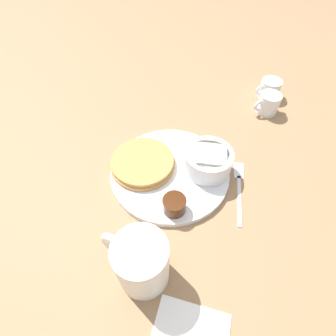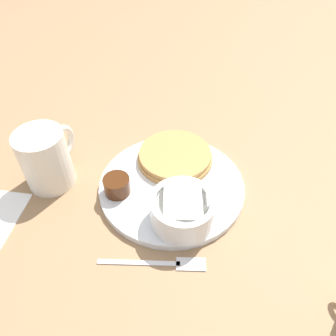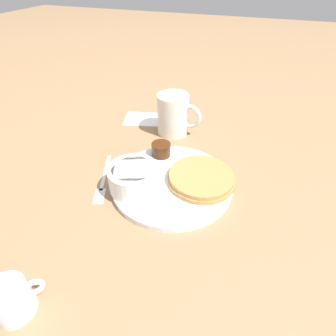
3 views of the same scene
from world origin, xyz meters
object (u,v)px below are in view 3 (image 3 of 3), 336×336
Objects in this scene: plate at (172,182)px; coffee_mug at (174,114)px; bowl at (133,177)px; creamer_pitcher_near at (11,300)px; fork at (103,183)px.

plate is 0.21m from coffee_mug.
coffee_mug is (0.00, -0.24, 0.01)m from bowl.
bowl is at bearing 90.16° from coffee_mug.
fork is at bearing -84.86° from creamer_pitcher_near.
coffee_mug is at bearing -95.59° from creamer_pitcher_near.
creamer_pitcher_near is (0.05, 0.50, -0.03)m from coffee_mug.
coffee_mug is 0.50m from creamer_pitcher_near.
bowl is at bearing -100.88° from creamer_pitcher_near.
creamer_pitcher_near is (0.05, 0.26, -0.01)m from bowl.
coffee_mug is at bearing -72.14° from plate.
fork is (0.07, 0.24, -0.05)m from coffee_mug.
fork is (0.07, 0.00, -0.04)m from bowl.
plate is at bearing -110.49° from creamer_pitcher_near.
bowl is 0.26m from creamer_pitcher_near.
plate is at bearing -145.28° from bowl.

